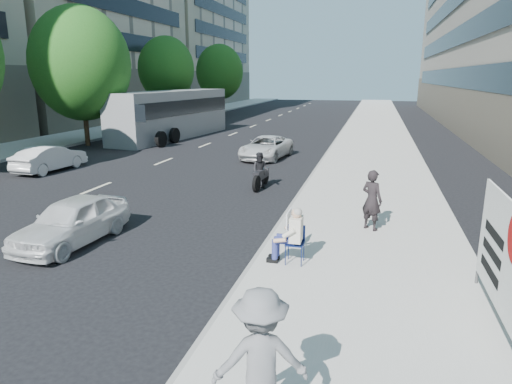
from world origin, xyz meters
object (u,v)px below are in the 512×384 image
(seated_protester, at_px, (291,232))
(pedestrian_woman, at_px, (372,200))
(protest_banner, at_px, (502,253))
(jogger, at_px, (260,360))
(white_sedan_near, at_px, (72,221))
(motorcycle, at_px, (261,172))
(white_sedan_mid, at_px, (50,158))
(white_sedan_far, at_px, (266,147))
(bus, at_px, (172,115))

(seated_protester, bearing_deg, pedestrian_woman, 58.54)
(protest_banner, bearing_deg, jogger, -134.26)
(white_sedan_near, height_order, motorcycle, motorcycle)
(seated_protester, bearing_deg, white_sedan_mid, 147.52)
(jogger, height_order, white_sedan_mid, jogger)
(white_sedan_far, distance_m, motorcycle, 6.80)
(jogger, height_order, white_sedan_near, jogger)
(jogger, xyz_separation_m, pedestrian_woman, (1.17, 7.89, -0.05))
(bus, bearing_deg, white_sedan_far, -30.62)
(seated_protester, bearing_deg, motorcycle, 109.05)
(white_sedan_mid, distance_m, bus, 12.55)
(protest_banner, distance_m, white_sedan_mid, 19.39)
(pedestrian_woman, distance_m, white_sedan_far, 12.49)
(white_sedan_near, bearing_deg, protest_banner, -6.36)
(protest_banner, height_order, white_sedan_mid, protest_banner)
(jogger, xyz_separation_m, white_sedan_mid, (-13.38, 13.21, -0.44))
(bus, bearing_deg, white_sedan_mid, -84.59)
(jogger, height_order, pedestrian_woman, jogger)
(seated_protester, distance_m, white_sedan_far, 14.52)
(white_sedan_far, height_order, bus, bus)
(motorcycle, distance_m, bus, 16.58)
(jogger, distance_m, pedestrian_woman, 7.98)
(jogger, xyz_separation_m, protest_banner, (3.33, 3.41, 0.36))
(white_sedan_far, distance_m, bus, 10.83)
(white_sedan_far, xyz_separation_m, motorcycle, (1.35, -6.67, 0.05))
(protest_banner, bearing_deg, white_sedan_mid, 149.61)
(motorcycle, bearing_deg, bus, 131.86)
(white_sedan_mid, bearing_deg, protest_banner, 154.26)
(white_sedan_far, height_order, motorcycle, motorcycle)
(jogger, distance_m, white_sedan_mid, 18.81)
(pedestrian_woman, height_order, protest_banner, protest_banner)
(motorcycle, bearing_deg, white_sedan_mid, -179.16)
(white_sedan_near, bearing_deg, motorcycle, 69.44)
(protest_banner, relative_size, bus, 0.25)
(pedestrian_woman, xyz_separation_m, protest_banner, (2.15, -4.48, 0.41))
(seated_protester, relative_size, white_sedan_far, 0.31)
(white_sedan_near, distance_m, bus, 21.53)
(jogger, relative_size, white_sedan_mid, 0.49)
(seated_protester, height_order, jogger, jogger)
(jogger, bearing_deg, white_sedan_near, -59.67)
(seated_protester, relative_size, white_sedan_near, 0.36)
(seated_protester, distance_m, white_sedan_mid, 15.20)
(white_sedan_mid, bearing_deg, motorcycle, -180.00)
(jogger, bearing_deg, motorcycle, -96.40)
(white_sedan_near, relative_size, white_sedan_mid, 0.98)
(pedestrian_woman, xyz_separation_m, white_sedan_mid, (-14.55, 5.32, -0.39))
(seated_protester, height_order, pedestrian_woman, pedestrian_woman)
(seated_protester, bearing_deg, jogger, -83.63)
(protest_banner, height_order, motorcycle, protest_banner)
(protest_banner, relative_size, white_sedan_far, 0.72)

